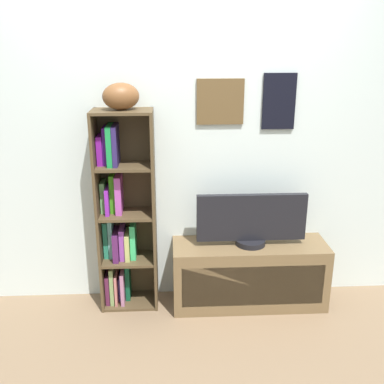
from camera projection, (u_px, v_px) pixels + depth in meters
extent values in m
cube|color=silver|center=(182.00, 141.00, 3.25)|extent=(4.80, 0.06, 2.47)
cube|color=brown|center=(220.00, 102.00, 3.14)|extent=(0.33, 0.02, 0.32)
cube|color=slate|center=(220.00, 102.00, 3.13)|extent=(0.28, 0.01, 0.27)
cube|color=black|center=(279.00, 101.00, 3.16)|extent=(0.23, 0.02, 0.39)
cube|color=#C1B597|center=(279.00, 102.00, 3.16)|extent=(0.18, 0.01, 0.34)
cube|color=#4D3C26|center=(99.00, 214.00, 3.22)|extent=(0.02, 0.27, 1.49)
cube|color=#4D3C26|center=(154.00, 212.00, 3.24)|extent=(0.02, 0.27, 1.49)
cube|color=#4D3C26|center=(128.00, 207.00, 3.36)|extent=(0.42, 0.01, 1.49)
cube|color=#4D3C26|center=(131.00, 301.00, 3.47)|extent=(0.38, 0.26, 0.02)
cube|color=#4D3C26|center=(129.00, 259.00, 3.35)|extent=(0.38, 0.26, 0.02)
cube|color=#4D3C26|center=(127.00, 214.00, 3.24)|extent=(0.38, 0.26, 0.02)
cube|color=#4D3C26|center=(124.00, 166.00, 3.12)|extent=(0.38, 0.26, 0.02)
cube|color=#4D3C26|center=(122.00, 111.00, 3.00)|extent=(0.38, 0.26, 0.02)
cube|color=#5C2142|center=(109.00, 285.00, 3.44)|extent=(0.03, 0.21, 0.24)
cube|color=#839F5F|center=(113.00, 282.00, 3.43)|extent=(0.03, 0.21, 0.30)
cube|color=#BA6B66|center=(117.00, 286.00, 3.44)|extent=(0.02, 0.22, 0.24)
cube|color=#4A3D92|center=(121.00, 286.00, 3.48)|extent=(0.02, 0.15, 0.19)
cube|color=#A66A8F|center=(123.00, 284.00, 3.44)|extent=(0.03, 0.22, 0.26)
cube|color=#115132|center=(128.00, 280.00, 3.47)|extent=(0.03, 0.15, 0.28)
cube|color=#2B8C69|center=(106.00, 238.00, 3.35)|extent=(0.03, 0.14, 0.28)
cube|color=#78CAC4|center=(111.00, 237.00, 3.35)|extent=(0.03, 0.15, 0.30)
cube|color=#501E54|center=(117.00, 244.00, 3.33)|extent=(0.04, 0.22, 0.21)
cube|color=purple|center=(123.00, 242.00, 3.34)|extent=(0.04, 0.19, 0.24)
cube|color=tan|center=(128.00, 244.00, 3.34)|extent=(0.03, 0.20, 0.20)
cube|color=#3AC172|center=(133.00, 239.00, 3.34)|extent=(0.04, 0.18, 0.27)
cube|color=#6BAC67|center=(104.00, 196.00, 3.24)|extent=(0.03, 0.15, 0.23)
cube|color=purple|center=(108.00, 200.00, 3.22)|extent=(0.03, 0.20, 0.19)
cube|color=#3B9B18|center=(113.00, 192.00, 3.24)|extent=(0.04, 0.14, 0.28)
cube|color=#AE47A8|center=(119.00, 193.00, 3.22)|extent=(0.04, 0.19, 0.28)
cube|color=purple|center=(101.00, 149.00, 3.12)|extent=(0.04, 0.17, 0.20)
cube|color=#52168D|center=(106.00, 145.00, 3.11)|extent=(0.03, 0.16, 0.26)
cube|color=#1A8D42|center=(110.00, 145.00, 3.09)|extent=(0.04, 0.21, 0.28)
cube|color=navy|center=(116.00, 145.00, 3.09)|extent=(0.03, 0.22, 0.28)
ellipsoid|color=brown|center=(121.00, 96.00, 2.97)|extent=(0.29, 0.24, 0.18)
cube|color=brown|center=(249.00, 274.00, 3.39)|extent=(1.15, 0.37, 0.49)
cube|color=brown|center=(253.00, 286.00, 3.22)|extent=(1.03, 0.01, 0.32)
cylinder|color=black|center=(250.00, 242.00, 3.31)|extent=(0.22, 0.22, 0.04)
cube|color=black|center=(252.00, 217.00, 3.25)|extent=(0.80, 0.04, 0.35)
cube|color=white|center=(252.00, 218.00, 3.23)|extent=(0.76, 0.01, 0.31)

